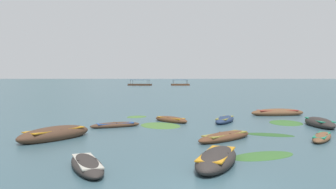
{
  "coord_description": "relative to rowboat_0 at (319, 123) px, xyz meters",
  "views": [
    {
      "loc": [
        -1.93,
        -9.68,
        3.14
      ],
      "look_at": [
        1.82,
        38.96,
        0.83
      ],
      "focal_mm": 37.86,
      "sensor_mm": 36.0,
      "label": 1
    }
  ],
  "objects": [
    {
      "name": "ground_plane",
      "position": [
        -9.63,
        1487.67,
        -0.22
      ],
      "size": [
        6000.0,
        6000.0,
        0.0
      ],
      "primitive_type": "plane",
      "color": "#385660"
    },
    {
      "name": "mountain_1",
      "position": [
        -624.76,
        2375.81,
        164.76
      ],
      "size": [
        877.5,
        877.5,
        329.96
      ],
      "primitive_type": "cone",
      "color": "#4C5B56",
      "rests_on": "ground"
    },
    {
      "name": "mountain_2",
      "position": [
        193.8,
        2149.81,
        191.28
      ],
      "size": [
        1256.59,
        1256.59,
        382.99
      ],
      "primitive_type": "cone",
      "color": "slate",
      "rests_on": "ground"
    },
    {
      "name": "rowboat_0",
      "position": [
        0.0,
        0.0,
        0.0
      ],
      "size": [
        1.64,
        3.92,
        0.69
      ],
      "color": "#2D2826",
      "rests_on": "ground"
    },
    {
      "name": "rowboat_1",
      "position": [
        -9.42,
        2.94,
        -0.06
      ],
      "size": [
        2.66,
        3.0,
        0.49
      ],
      "color": "brown",
      "rests_on": "ground"
    },
    {
      "name": "rowboat_2",
      "position": [
        -2.43,
        -4.89,
        -0.09
      ],
      "size": [
        2.49,
        3.03,
        0.41
      ],
      "color": "brown",
      "rests_on": "ground"
    },
    {
      "name": "rowboat_3",
      "position": [
        -13.18,
        0.56,
        -0.09
      ],
      "size": [
        3.33,
        1.92,
        0.4
      ],
      "color": "#4C3323",
      "rests_on": "ground"
    },
    {
      "name": "rowboat_4",
      "position": [
        -7.32,
        -4.53,
        -0.06
      ],
      "size": [
        3.7,
        3.31,
        0.51
      ],
      "color": "brown",
      "rests_on": "ground"
    },
    {
      "name": "rowboat_6",
      "position": [
        -0.17,
        6.64,
        0.01
      ],
      "size": [
        4.6,
        1.58,
        0.71
      ],
      "color": "brown",
      "rests_on": "ground"
    },
    {
      "name": "rowboat_7",
      "position": [
        -8.85,
        -9.61,
        -0.0
      ],
      "size": [
        2.71,
        4.04,
        0.69
      ],
      "color": "#2D2826",
      "rests_on": "ground"
    },
    {
      "name": "rowboat_8",
      "position": [
        -5.63,
        2.51,
        -0.05
      ],
      "size": [
        2.53,
        3.71,
        0.53
      ],
      "color": "navy",
      "rests_on": "ground"
    },
    {
      "name": "rowboat_10",
      "position": [
        -13.41,
        -9.83,
        -0.07
      ],
      "size": [
        1.97,
        3.52,
        0.48
      ],
      "color": "#2D2826",
      "rests_on": "ground"
    },
    {
      "name": "rowboat_13",
      "position": [
        -15.95,
        -3.65,
        0.04
      ],
      "size": [
        3.81,
        4.25,
        0.83
      ],
      "color": "#4C3323",
      "rests_on": "ground"
    },
    {
      "name": "ferry_0",
      "position": [
        4.3,
        119.55,
        0.23
      ],
      "size": [
        7.38,
        3.18,
        2.54
      ],
      "color": "brown",
      "rests_on": "ground"
    },
    {
      "name": "ferry_1",
      "position": [
        -11.95,
        120.1,
        0.23
      ],
      "size": [
        9.76,
        5.97,
        2.54
      ],
      "color": "#4C3323",
      "rests_on": "ground"
    },
    {
      "name": "weed_patch_0",
      "position": [
        -11.89,
        6.3,
        -0.22
      ],
      "size": [
        2.24,
        2.23,
        0.14
      ],
      "primitive_type": "ellipsoid",
      "rotation": [
        0.0,
        0.0,
        2.34
      ],
      "color": "#477033",
      "rests_on": "ground"
    },
    {
      "name": "weed_patch_1",
      "position": [
        -4.51,
        -3.22,
        -0.22
      ],
      "size": [
        2.82,
        2.1,
        0.14
      ],
      "primitive_type": "ellipsoid",
      "rotation": [
        0.0,
        0.0,
        2.69
      ],
      "color": "#2D5628",
      "rests_on": "ground"
    },
    {
      "name": "weed_patch_2",
      "position": [
        -10.29,
        1.04,
        -0.22
      ],
      "size": [
        3.34,
        3.9,
        0.14
      ],
      "primitive_type": "ellipsoid",
      "rotation": [
        0.0,
        0.0,
        1.85
      ],
      "color": "#477033",
      "rests_on": "ground"
    },
    {
      "name": "weed_patch_4",
      "position": [
        -6.67,
        -8.29,
        -0.22
      ],
      "size": [
        3.29,
        2.46,
        0.14
      ],
      "primitive_type": "ellipsoid",
      "rotation": [
        0.0,
        0.0,
        0.4
      ],
      "color": "#38662D",
      "rests_on": "ground"
    },
    {
      "name": "weed_patch_6",
      "position": [
        -1.51,
        1.74,
        -0.22
      ],
      "size": [
        2.97,
        3.73,
        0.14
      ],
      "primitive_type": "ellipsoid",
      "rotation": [
        0.0,
        0.0,
        1.32
      ],
      "color": "#38662D",
      "rests_on": "ground"
    }
  ]
}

